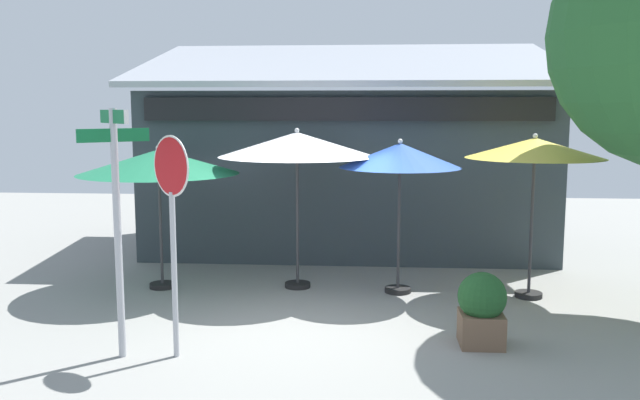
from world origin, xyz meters
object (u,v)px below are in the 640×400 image
at_px(patio_umbrella_forest_green_left, 159,162).
at_px(patio_umbrella_ivory_center, 297,145).
at_px(sidewalk_planter, 482,308).
at_px(patio_umbrella_royal_blue_right, 400,157).
at_px(street_sign_post, 117,207).
at_px(patio_umbrella_mustard_far_right, 535,150).
at_px(stop_sign, 172,205).

distance_m(patio_umbrella_forest_green_left, patio_umbrella_ivory_center, 2.34).
xyz_separation_m(patio_umbrella_ivory_center, sidewalk_planter, (2.68, -2.65, -1.94)).
bearing_deg(patio_umbrella_royal_blue_right, patio_umbrella_forest_green_left, -179.87).
distance_m(patio_umbrella_ivory_center, patio_umbrella_royal_blue_right, 1.73).
distance_m(street_sign_post, patio_umbrella_forest_green_left, 3.24).
bearing_deg(patio_umbrella_royal_blue_right, patio_umbrella_mustard_far_right, -3.68).
height_order(stop_sign, patio_umbrella_mustard_far_right, stop_sign).
distance_m(stop_sign, patio_umbrella_mustard_far_right, 5.84).
bearing_deg(stop_sign, patio_umbrella_ivory_center, 71.02).
distance_m(stop_sign, patio_umbrella_forest_green_left, 3.36).
distance_m(patio_umbrella_mustard_far_right, sidewalk_planter, 3.21).
bearing_deg(patio_umbrella_royal_blue_right, stop_sign, -132.22).
height_order(street_sign_post, sidewalk_planter, street_sign_post).
bearing_deg(stop_sign, street_sign_post, -175.53).
xyz_separation_m(street_sign_post, patio_umbrella_mustard_far_right, (5.64, 3.06, 0.53)).
xyz_separation_m(street_sign_post, stop_sign, (0.67, 0.05, 0.03)).
bearing_deg(patio_umbrella_forest_green_left, patio_umbrella_ivory_center, 4.92).
relative_size(street_sign_post, patio_umbrella_forest_green_left, 1.13).
bearing_deg(patio_umbrella_royal_blue_right, patio_umbrella_ivory_center, 173.66).
distance_m(stop_sign, sidewalk_planter, 4.14).
relative_size(patio_umbrella_mustard_far_right, sidewalk_planter, 2.76).
height_order(street_sign_post, patio_umbrella_ivory_center, street_sign_post).
distance_m(stop_sign, patio_umbrella_royal_blue_right, 4.27).
relative_size(stop_sign, patio_umbrella_royal_blue_right, 1.07).
xyz_separation_m(stop_sign, patio_umbrella_ivory_center, (1.15, 3.34, 0.55)).
bearing_deg(stop_sign, sidewalk_planter, 10.24).
relative_size(patio_umbrella_royal_blue_right, sidewalk_planter, 2.66).
bearing_deg(patio_umbrella_mustard_far_right, patio_umbrella_ivory_center, 175.13).
xyz_separation_m(street_sign_post, patio_umbrella_forest_green_left, (-0.50, 3.19, 0.28)).
bearing_deg(street_sign_post, patio_umbrella_forest_green_left, 98.91).
height_order(stop_sign, sidewalk_planter, stop_sign).
bearing_deg(street_sign_post, stop_sign, 4.47).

